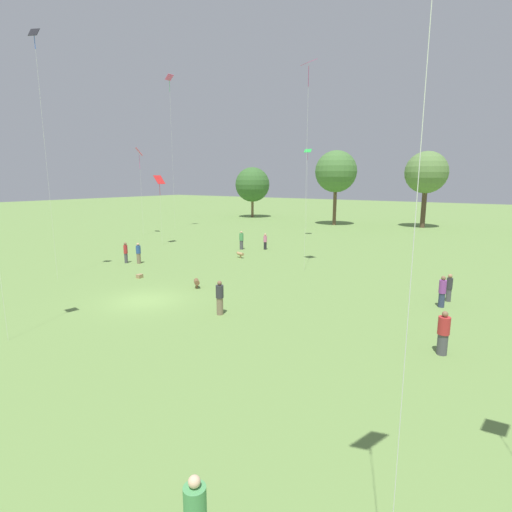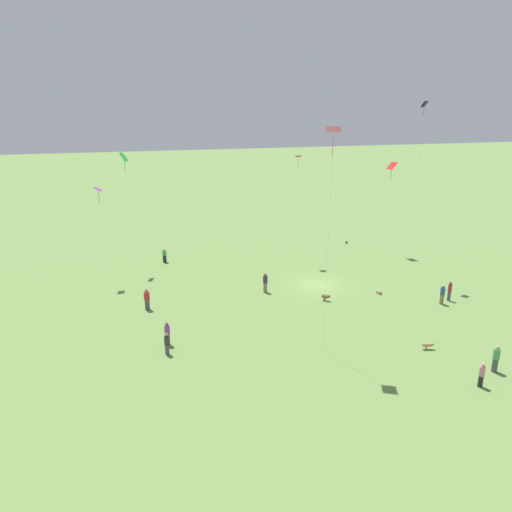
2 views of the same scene
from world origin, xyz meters
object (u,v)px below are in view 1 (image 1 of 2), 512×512
object	(u,v)px
kite_5	(170,86)
dog_0	(240,254)
kite_0	(308,155)
dog_1	(197,282)
person_7	(265,241)
kite_8	(159,181)
person_0	(220,298)
picnic_bag_1	(140,276)
person_5	(449,288)
kite_3	(36,57)
person_2	(442,292)
kite_2	(309,74)
person_4	(241,240)
person_1	(126,253)
person_8	(443,333)
person_6	(138,253)
kite_6	(139,154)

from	to	relation	value
kite_5	dog_0	bearing A→B (deg)	107.32
kite_0	dog_1	distance (m)	26.94
person_7	kite_8	size ratio (longest dim) A/B	0.22
person_0	dog_1	distance (m)	5.64
dog_0	picnic_bag_1	xyz separation A→B (m)	(-1.41, -10.19, -0.23)
person_5	dog_1	bearing A→B (deg)	23.41
person_0	person_5	size ratio (longest dim) A/B	1.12
dog_0	dog_1	size ratio (longest dim) A/B	1.25
kite_0	kite_3	xyz separation A→B (m)	(-5.06, -28.53, 4.94)
person_2	person_5	size ratio (longest dim) A/B	1.09
kite_2	person_4	bearing A→B (deg)	-135.92
person_0	kite_5	distance (m)	42.02
person_1	dog_0	bearing A→B (deg)	34.36
person_8	kite_8	distance (m)	33.45
person_6	person_7	bearing A→B (deg)	38.30
kite_5	kite_8	world-z (taller)	kite_5
kite_2	person_2	bearing A→B (deg)	52.38
person_1	kite_2	distance (m)	20.24
kite_0	kite_6	distance (m)	20.75
dog_0	kite_3	bearing A→B (deg)	168.30
picnic_bag_1	kite_3	bearing A→B (deg)	-144.09
person_4	kite_6	bearing A→B (deg)	101.75
person_5	person_6	distance (m)	23.73
picnic_bag_1	dog_1	bearing A→B (deg)	3.93
dog_1	kite_3	bearing A→B (deg)	151.90
person_2	kite_2	xyz separation A→B (m)	(-10.51, 3.59, 13.48)
person_5	picnic_bag_1	world-z (taller)	person_5
person_4	person_1	bearing A→B (deg)	176.67
person_2	picnic_bag_1	xyz separation A→B (m)	(-19.23, -5.18, -0.75)
kite_0	kite_3	distance (m)	29.40
kite_8	person_4	bearing A→B (deg)	-32.84
person_2	person_7	world-z (taller)	person_2
person_2	person_5	bearing A→B (deg)	81.29
person_6	kite_6	distance (m)	20.52
dog_0	person_6	bearing A→B (deg)	153.63
person_0	person_5	world-z (taller)	person_0
kite_3	kite_5	size ratio (longest dim) A/B	0.80
person_7	kite_2	size ratio (longest dim) A/B	0.11
kite_6	person_6	bearing A→B (deg)	-143.20
kite_3	person_6	bearing A→B (deg)	103.57
kite_6	picnic_bag_1	size ratio (longest dim) A/B	23.10
person_0	person_5	xyz separation A→B (m)	(9.46, 9.38, -0.08)
person_0	kite_0	distance (m)	30.84
kite_2	kite_5	bearing A→B (deg)	-133.87
person_4	person_2	bearing A→B (deg)	-96.29
person_2	person_4	distance (m)	22.15
kite_0	kite_5	bearing A→B (deg)	-138.87
person_1	person_6	world-z (taller)	person_1
kite_0	picnic_bag_1	world-z (taller)	kite_0
person_2	person_4	size ratio (longest dim) A/B	0.94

